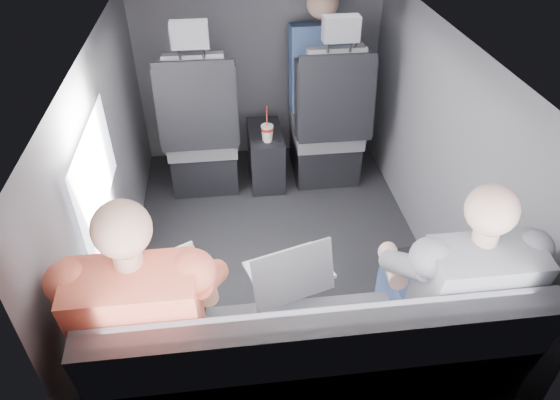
{
  "coord_description": "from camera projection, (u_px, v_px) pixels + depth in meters",
  "views": [
    {
      "loc": [
        -0.27,
        -2.28,
        2.15
      ],
      "look_at": [
        -0.0,
        -0.05,
        0.47
      ],
      "focal_mm": 32.0,
      "sensor_mm": 36.0,
      "label": 1
    }
  ],
  "objects": [
    {
      "name": "floor",
      "position": [
        280.0,
        256.0,
        3.13
      ],
      "size": [
        2.6,
        2.6,
        0.0
      ],
      "primitive_type": "plane",
      "color": "black",
      "rests_on": "ground"
    },
    {
      "name": "ceiling",
      "position": [
        280.0,
        43.0,
        2.32
      ],
      "size": [
        2.6,
        2.6,
        0.0
      ],
      "primitive_type": "plane",
      "rotation": [
        3.14,
        0.0,
        0.0
      ],
      "color": "#B2B2AD",
      "rests_on": "panel_back"
    },
    {
      "name": "panel_left",
      "position": [
        111.0,
        176.0,
        2.64
      ],
      "size": [
        0.02,
        2.6,
        1.35
      ],
      "primitive_type": "cube",
      "color": "#56565B",
      "rests_on": "floor"
    },
    {
      "name": "panel_right",
      "position": [
        438.0,
        155.0,
        2.81
      ],
      "size": [
        0.02,
        2.6,
        1.35
      ],
      "primitive_type": "cube",
      "color": "#56565B",
      "rests_on": "floor"
    },
    {
      "name": "panel_front",
      "position": [
        259.0,
        73.0,
        3.76
      ],
      "size": [
        1.8,
        0.02,
        1.35
      ],
      "primitive_type": "cube",
      "color": "#56565B",
      "rests_on": "floor"
    },
    {
      "name": "panel_back",
      "position": [
        325.0,
        371.0,
        1.69
      ],
      "size": [
        1.8,
        0.02,
        1.35
      ],
      "primitive_type": "cube",
      "color": "#56565B",
      "rests_on": "floor"
    },
    {
      "name": "side_window",
      "position": [
        95.0,
        171.0,
        2.26
      ],
      "size": [
        0.02,
        0.75,
        0.42
      ],
      "primitive_type": "cube",
      "color": "white",
      "rests_on": "panel_left"
    },
    {
      "name": "seatbelt",
      "position": [
        336.0,
        89.0,
        3.22
      ],
      "size": [
        0.35,
        0.11,
        0.59
      ],
      "primitive_type": "cube",
      "rotation": [
        -0.14,
        0.49,
        0.0
      ],
      "color": "black",
      "rests_on": "front_seat_right"
    },
    {
      "name": "front_seat_left",
      "position": [
        202.0,
        138.0,
        3.51
      ],
      "size": [
        0.52,
        0.58,
        1.26
      ],
      "color": "black",
      "rests_on": "floor"
    },
    {
      "name": "front_seat_right",
      "position": [
        328.0,
        131.0,
        3.6
      ],
      "size": [
        0.52,
        0.58,
        1.26
      ],
      "color": "black",
      "rests_on": "floor"
    },
    {
      "name": "center_console",
      "position": [
        266.0,
        155.0,
        3.71
      ],
      "size": [
        0.24,
        0.48,
        0.41
      ],
      "color": "black",
      "rests_on": "floor"
    },
    {
      "name": "rear_bench",
      "position": [
        310.0,
        374.0,
        2.09
      ],
      "size": [
        1.6,
        0.57,
        0.92
      ],
      "color": "#5D5D62",
      "rests_on": "floor"
    },
    {
      "name": "soda_cup",
      "position": [
        267.0,
        132.0,
        3.44
      ],
      "size": [
        0.09,
        0.09,
        0.26
      ],
      "color": "white",
      "rests_on": "center_console"
    },
    {
      "name": "laptop_white",
      "position": [
        166.0,
        277.0,
        2.1
      ],
      "size": [
        0.39,
        0.42,
        0.24
      ],
      "color": "white",
      "rests_on": "passenger_rear_left"
    },
    {
      "name": "laptop_silver",
      "position": [
        290.0,
        272.0,
        2.12
      ],
      "size": [
        0.4,
        0.4,
        0.25
      ],
      "color": "#B7B7BC",
      "rests_on": "rear_bench"
    },
    {
      "name": "laptop_black",
      "position": [
        443.0,
        260.0,
        2.19
      ],
      "size": [
        0.33,
        0.31,
        0.22
      ],
      "color": "black",
      "rests_on": "passenger_rear_right"
    },
    {
      "name": "passenger_rear_left",
      "position": [
        151.0,
        317.0,
        1.91
      ],
      "size": [
        0.53,
        0.64,
        1.27
      ],
      "color": "#38373D",
      "rests_on": "rear_bench"
    },
    {
      "name": "passenger_rear_right",
      "position": [
        449.0,
        292.0,
        2.04
      ],
      "size": [
        0.5,
        0.62,
        1.22
      ],
      "color": "navy",
      "rests_on": "rear_bench"
    },
    {
      "name": "passenger_front_right",
      "position": [
        319.0,
        69.0,
        3.58
      ],
      "size": [
        0.43,
        0.43,
        0.91
      ],
      "color": "navy",
      "rests_on": "front_seat_right"
    }
  ]
}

